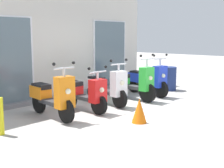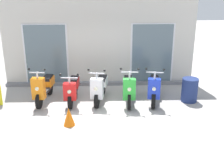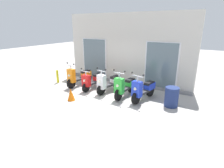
# 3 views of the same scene
# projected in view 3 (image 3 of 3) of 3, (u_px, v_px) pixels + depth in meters

# --- Properties ---
(ground_plane) EXTENTS (40.00, 40.00, 0.00)m
(ground_plane) POSITION_uv_depth(u_px,v_px,m) (98.00, 98.00, 7.92)
(ground_plane) COLOR #A8A39E
(storefront_facade) EXTENTS (7.01, 0.50, 3.63)m
(storefront_facade) POSITION_uv_depth(u_px,v_px,m) (126.00, 51.00, 9.54)
(storefront_facade) COLOR beige
(storefront_facade) RESTS_ON ground_plane
(scooter_orange) EXTENTS (0.57, 1.66, 1.29)m
(scooter_orange) POSITION_uv_depth(u_px,v_px,m) (79.00, 76.00, 9.36)
(scooter_orange) COLOR black
(scooter_orange) RESTS_ON ground_plane
(scooter_red) EXTENTS (0.59, 1.53, 1.13)m
(scooter_red) POSITION_uv_depth(u_px,v_px,m) (93.00, 80.00, 8.89)
(scooter_red) COLOR black
(scooter_red) RESTS_ON ground_plane
(scooter_white) EXTENTS (0.64, 1.60, 1.24)m
(scooter_white) POSITION_uv_depth(u_px,v_px,m) (109.00, 82.00, 8.50)
(scooter_white) COLOR black
(scooter_white) RESTS_ON ground_plane
(scooter_green) EXTENTS (0.58, 1.65, 1.32)m
(scooter_green) POSITION_uv_depth(u_px,v_px,m) (125.00, 86.00, 7.91)
(scooter_green) COLOR black
(scooter_green) RESTS_ON ground_plane
(scooter_blue) EXTENTS (0.66, 1.63, 1.28)m
(scooter_blue) POSITION_uv_depth(u_px,v_px,m) (143.00, 90.00, 7.57)
(scooter_blue) COLOR black
(scooter_blue) RESTS_ON ground_plane
(traffic_cone) EXTENTS (0.32, 0.32, 0.52)m
(traffic_cone) POSITION_uv_depth(u_px,v_px,m) (71.00, 94.00, 7.61)
(traffic_cone) COLOR orange
(traffic_cone) RESTS_ON ground_plane
(trash_bin) EXTENTS (0.52, 0.52, 0.78)m
(trash_bin) POSITION_uv_depth(u_px,v_px,m) (172.00, 97.00, 7.01)
(trash_bin) COLOR navy
(trash_bin) RESTS_ON ground_plane
(curb_bollard) EXTENTS (0.12, 0.12, 0.70)m
(curb_bollard) POSITION_uv_depth(u_px,v_px,m) (58.00, 77.00, 9.90)
(curb_bollard) COLOR yellow
(curb_bollard) RESTS_ON ground_plane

